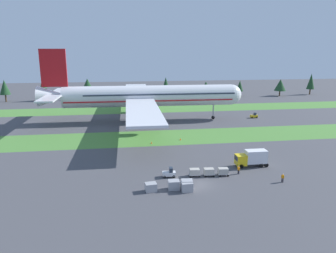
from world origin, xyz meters
TOP-DOWN VIEW (x-y plane):
  - ground_plane at (0.00, 0.00)m, footprint 400.00×400.00m
  - grass_strip_near at (0.00, 33.46)m, footprint 320.00×16.39m
  - grass_strip_far at (0.00, 78.24)m, footprint 320.00×16.39m
  - airliner at (-6.70, 55.89)m, footprint 70.35×86.35m
  - baggage_tug at (-5.29, 4.28)m, footprint 2.69×1.49m
  - cargo_dolly_lead at (-0.28, 3.92)m, footprint 2.30×1.66m
  - cargo_dolly_second at (2.62, 3.70)m, footprint 2.30×1.66m
  - cargo_dolly_third at (5.51, 3.49)m, footprint 2.30×1.66m
  - catering_truck at (13.18, 7.63)m, footprint 6.97×2.36m
  - pushback_tractor at (34.00, 55.23)m, footprint 2.62×1.34m
  - ground_crew_marshaller at (15.65, -1.38)m, footprint 0.43×0.42m
  - ground_crew_loader at (8.85, 3.79)m, footprint 0.38×0.47m
  - uld_container_0 at (-9.51, -1.68)m, footprint 2.17×1.82m
  - uld_container_1 at (-2.99, -1.83)m, footprint 2.15×1.79m
  - uld_container_2 at (-3.18, -2.63)m, footprint 2.07×1.69m
  - uld_container_3 at (-5.35, -1.48)m, footprint 2.03×1.63m
  - taxiway_marker_0 at (-6.63, 27.71)m, footprint 0.44×0.44m
  - taxiway_marker_1 at (1.70, 30.02)m, footprint 0.44×0.44m
  - distant_tree_line at (-6.39, 109.76)m, footprint 188.77×10.11m

SIDE VIEW (x-z plane):
  - ground_plane at x=0.00m, z-range 0.00..0.00m
  - grass_strip_near at x=0.00m, z-range 0.00..0.01m
  - grass_strip_far at x=0.00m, z-range 0.00..0.01m
  - taxiway_marker_1 at x=1.70m, z-range 0.00..0.54m
  - taxiway_marker_0 at x=-6.63m, z-range 0.00..0.56m
  - uld_container_0 at x=-9.51m, z-range 0.00..1.52m
  - baggage_tug at x=-5.29m, z-range -0.17..1.80m
  - pushback_tractor at x=34.00m, z-range -0.17..1.80m
  - uld_container_2 at x=-3.18m, z-range 0.00..1.68m
  - uld_container_3 at x=-5.35m, z-range 0.00..1.69m
  - uld_container_1 at x=-2.99m, z-range 0.00..1.78m
  - cargo_dolly_lead at x=-0.28m, z-range 0.14..1.69m
  - cargo_dolly_second at x=2.62m, z-range 0.14..1.69m
  - cargo_dolly_third at x=5.51m, z-range 0.14..1.69m
  - ground_crew_marshaller at x=15.65m, z-range 0.08..1.82m
  - ground_crew_loader at x=8.85m, z-range 0.08..1.82m
  - catering_truck at x=13.18m, z-range 0.16..3.74m
  - distant_tree_line at x=-6.39m, z-range 0.67..12.26m
  - airliner at x=-6.70m, z-range -3.52..21.35m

